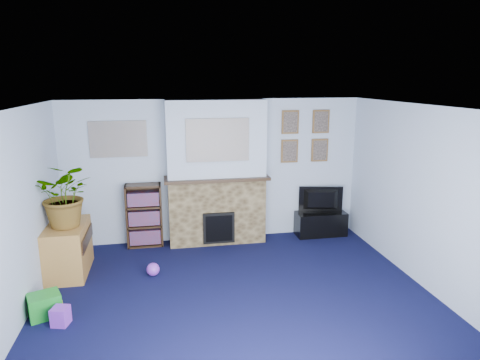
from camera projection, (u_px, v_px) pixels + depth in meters
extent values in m
cube|color=black|center=(239.00, 301.00, 5.37)|extent=(5.00, 4.50, 0.01)
cube|color=white|center=(239.00, 108.00, 4.82)|extent=(5.00, 4.50, 0.01)
cube|color=#AEBDD2|center=(215.00, 171.00, 7.25)|extent=(5.00, 0.04, 2.40)
cube|color=#AEBDD2|center=(297.00, 306.00, 2.94)|extent=(5.00, 0.04, 2.40)
cube|color=#AEBDD2|center=(13.00, 222.00, 4.65)|extent=(0.04, 4.50, 2.40)
cube|color=#AEBDD2|center=(428.00, 199.00, 5.54)|extent=(0.04, 4.50, 2.40)
cube|color=brown|center=(217.00, 211.00, 7.21)|extent=(1.60, 0.40, 1.10)
cube|color=brown|center=(216.00, 140.00, 6.93)|extent=(1.60, 0.40, 1.30)
cube|color=brown|center=(217.00, 178.00, 7.05)|extent=(1.72, 0.50, 0.05)
cube|color=brown|center=(219.00, 228.00, 7.06)|extent=(0.52, 0.08, 0.52)
cube|color=brown|center=(219.00, 229.00, 7.02)|extent=(0.44, 0.02, 0.44)
cube|color=gray|center=(218.00, 140.00, 6.72)|extent=(1.00, 0.03, 0.68)
cube|color=gray|center=(118.00, 139.00, 6.83)|extent=(0.90, 0.03, 0.58)
cube|color=brown|center=(290.00, 122.00, 7.27)|extent=(0.30, 0.03, 0.40)
cube|color=brown|center=(321.00, 122.00, 7.37)|extent=(0.30, 0.03, 0.40)
cube|color=brown|center=(289.00, 151.00, 7.39)|extent=(0.30, 0.03, 0.40)
cube|color=brown|center=(320.00, 150.00, 7.49)|extent=(0.30, 0.03, 0.40)
cube|color=black|center=(321.00, 223.00, 7.59)|extent=(0.88, 0.37, 0.42)
imported|color=black|center=(321.00, 200.00, 7.51)|extent=(0.78, 0.26, 0.45)
cube|color=black|center=(145.00, 213.00, 7.17)|extent=(0.58, 0.02, 1.05)
cube|color=black|center=(127.00, 216.00, 7.00)|extent=(0.03, 0.28, 1.05)
cube|color=black|center=(161.00, 214.00, 7.10)|extent=(0.03, 0.28, 1.05)
cube|color=black|center=(146.00, 244.00, 7.17)|extent=(0.56, 0.28, 0.03)
cube|color=black|center=(145.00, 225.00, 7.09)|extent=(0.56, 0.28, 0.03)
cube|color=black|center=(144.00, 206.00, 7.01)|extent=(0.56, 0.28, 0.03)
cube|color=black|center=(143.00, 185.00, 6.93)|extent=(0.56, 0.28, 0.03)
cube|color=black|center=(145.00, 236.00, 7.12)|extent=(0.50, 0.22, 0.24)
cube|color=black|center=(144.00, 217.00, 7.05)|extent=(0.50, 0.22, 0.24)
cube|color=black|center=(143.00, 198.00, 6.97)|extent=(0.50, 0.22, 0.22)
cube|color=#AC7837|center=(68.00, 250.00, 6.08)|extent=(0.52, 0.93, 0.72)
imported|color=#26661E|center=(66.00, 195.00, 5.85)|extent=(0.90, 0.80, 0.90)
cube|color=gold|center=(217.00, 173.00, 7.01)|extent=(0.10, 0.06, 0.13)
cylinder|color=#B2BFC6|center=(234.00, 171.00, 7.05)|extent=(0.05, 0.05, 0.15)
sphere|color=gray|center=(178.00, 174.00, 6.90)|extent=(0.12, 0.12, 0.12)
cylinder|color=purple|center=(258.00, 172.00, 7.13)|extent=(0.06, 0.06, 0.12)
cube|color=#198C26|center=(44.00, 305.00, 5.00)|extent=(0.43, 0.39, 0.28)
sphere|color=purple|center=(153.00, 270.00, 6.05)|extent=(0.19, 0.19, 0.19)
cube|color=purple|center=(61.00, 316.00, 4.83)|extent=(0.21, 0.21, 0.21)
cylinder|color=yellow|center=(47.00, 307.00, 5.09)|extent=(0.34, 0.15, 0.20)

